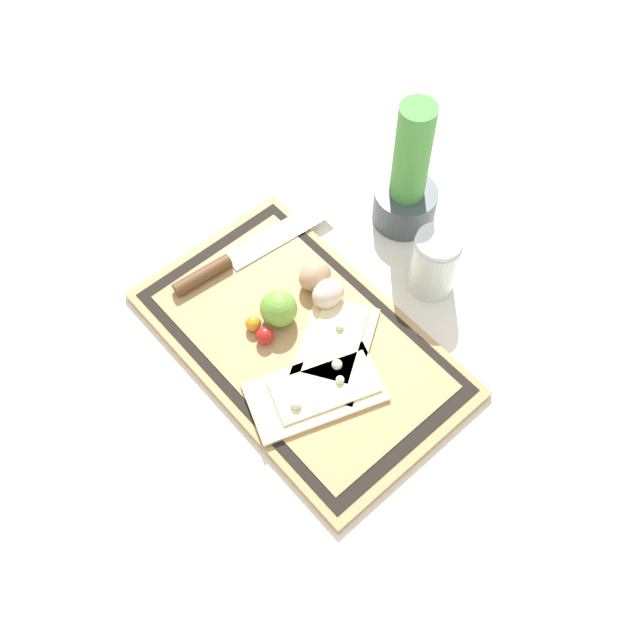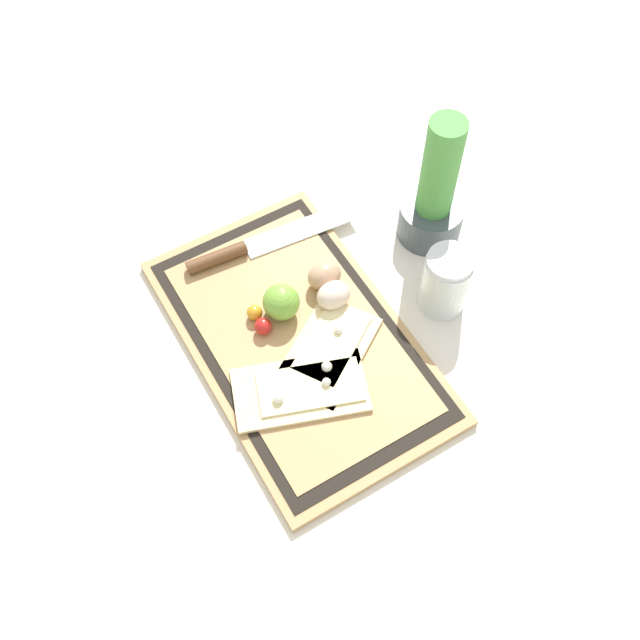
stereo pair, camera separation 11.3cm
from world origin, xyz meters
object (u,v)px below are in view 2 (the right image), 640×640
(egg_brown, at_px, (324,276))
(lime, at_px, (282,302))
(herb_pot, at_px, (434,199))
(pizza_slice_far, at_px, (329,349))
(egg_pink, at_px, (334,295))
(sauce_jar, at_px, (445,284))
(cherry_tomato_red, at_px, (263,326))
(knife, at_px, (245,248))
(cherry_tomato_yellow, at_px, (255,313))
(pizza_slice_near, at_px, (302,389))

(egg_brown, relative_size, lime, 0.96)
(herb_pot, bearing_deg, pizza_slice_far, -65.80)
(egg_brown, distance_m, egg_pink, 0.04)
(egg_brown, relative_size, sauce_jar, 0.48)
(cherry_tomato_red, bearing_deg, pizza_slice_far, 39.86)
(pizza_slice_far, height_order, knife, pizza_slice_far)
(pizza_slice_far, relative_size, knife, 0.67)
(pizza_slice_far, height_order, egg_pink, egg_pink)
(egg_brown, relative_size, cherry_tomato_yellow, 2.26)
(sauce_jar, bearing_deg, herb_pot, 153.19)
(egg_brown, relative_size, cherry_tomato_red, 2.04)
(egg_pink, relative_size, sauce_jar, 0.48)
(pizza_slice_far, distance_m, herb_pot, 0.30)
(egg_brown, height_order, lime, lime)
(pizza_slice_far, relative_size, sauce_jar, 1.74)
(pizza_slice_near, height_order, sauce_jar, sauce_jar)
(lime, height_order, herb_pot, herb_pot)
(knife, height_order, egg_pink, egg_pink)
(egg_brown, bearing_deg, pizza_slice_near, -40.44)
(knife, bearing_deg, pizza_slice_far, 5.54)
(knife, bearing_deg, lime, -1.50)
(herb_pot, relative_size, sauce_jar, 2.14)
(cherry_tomato_yellow, relative_size, sauce_jar, 0.21)
(knife, height_order, lime, lime)
(pizza_slice_near, relative_size, herb_pot, 0.88)
(cherry_tomato_yellow, bearing_deg, egg_brown, 89.47)
(cherry_tomato_red, distance_m, cherry_tomato_yellow, 0.03)
(knife, height_order, egg_brown, egg_brown)
(cherry_tomato_red, bearing_deg, egg_brown, 102.41)
(egg_pink, height_order, cherry_tomato_red, egg_pink)
(cherry_tomato_red, distance_m, sauce_jar, 0.29)
(pizza_slice_near, relative_size, cherry_tomato_red, 8.07)
(egg_pink, height_order, lime, lime)
(egg_pink, xyz_separation_m, lime, (-0.03, -0.08, 0.01))
(pizza_slice_far, xyz_separation_m, cherry_tomato_red, (-0.08, -0.07, 0.01))
(knife, xyz_separation_m, egg_pink, (0.16, 0.07, 0.01))
(egg_brown, height_order, sauce_jar, sauce_jar)
(egg_brown, distance_m, cherry_tomato_red, 0.13)
(knife, relative_size, sauce_jar, 2.58)
(cherry_tomato_yellow, height_order, sauce_jar, sauce_jar)
(pizza_slice_near, height_order, egg_pink, egg_pink)
(pizza_slice_near, xyz_separation_m, egg_pink, (-0.11, 0.12, 0.02))
(egg_pink, bearing_deg, herb_pot, 102.92)
(herb_pot, bearing_deg, cherry_tomato_red, -83.42)
(pizza_slice_near, relative_size, cherry_tomato_yellow, 8.97)
(lime, distance_m, cherry_tomato_yellow, 0.05)
(lime, xyz_separation_m, cherry_tomato_yellow, (-0.01, -0.04, -0.02))
(pizza_slice_far, distance_m, egg_brown, 0.12)
(pizza_slice_far, relative_size, herb_pot, 0.81)
(egg_pink, relative_size, cherry_tomato_red, 2.04)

